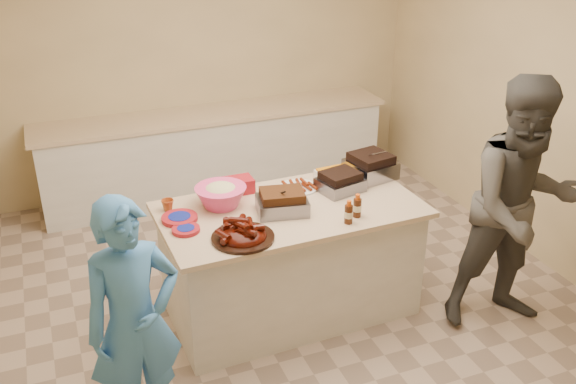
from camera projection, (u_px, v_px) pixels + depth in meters
name	position (u px, v px, depth m)	size (l,w,h in m)	color
room	(294.00, 304.00, 5.04)	(4.50, 5.00, 2.70)	#D3B985
back_counter	(215.00, 153.00, 6.70)	(3.60, 0.64, 0.90)	silver
island	(290.00, 309.00, 4.98)	(1.87, 0.99, 0.89)	silver
rib_platter	(243.00, 239.00, 4.19)	(0.42, 0.42, 0.17)	#470C03
pulled_pork_tray	(282.00, 212.00, 4.53)	(0.35, 0.27, 0.11)	#47230F
brisket_tray	(340.00, 190.00, 4.85)	(0.31, 0.26, 0.09)	black
roasting_pan	(370.00, 177.00, 5.08)	(0.33, 0.33, 0.13)	gray
coleslaw_bowl	(221.00, 206.00, 4.62)	(0.37, 0.37, 0.25)	#E8407C
sausage_plate	(298.00, 188.00, 4.89)	(0.30, 0.30, 0.05)	silver
mac_cheese_dish	(334.00, 178.00, 5.07)	(0.27, 0.20, 0.07)	orange
bbq_bottle_a	(348.00, 223.00, 4.39)	(0.06, 0.06, 0.17)	#3A1A0B
bbq_bottle_b	(357.00, 216.00, 4.47)	(0.06, 0.06, 0.17)	#3A1A0B
mustard_bottle	(279.00, 206.00, 4.62)	(0.05, 0.05, 0.13)	#D99100
sauce_bowl	(271.00, 196.00, 4.77)	(0.12, 0.04, 0.12)	silver
plate_stack_large	(180.00, 220.00, 4.42)	(0.25, 0.25, 0.03)	maroon
plate_stack_small	(186.00, 231.00, 4.28)	(0.19, 0.19, 0.03)	maroon
plastic_cup	(168.00, 210.00, 4.56)	(0.09, 0.08, 0.09)	#A64A1D
basket_stack	(239.00, 192.00, 4.83)	(0.22, 0.16, 0.11)	maroon
guest_gray	(502.00, 317.00, 4.89)	(0.91, 1.88, 0.71)	#4F4D47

